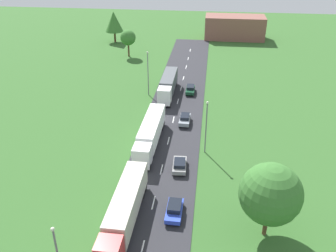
# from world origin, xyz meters

# --- Properties ---
(road) EXTENTS (10.00, 140.00, 0.06)m
(road) POSITION_xyz_m (0.00, 24.50, 0.03)
(road) COLOR #2B2B30
(road) RESTS_ON ground
(lane_marking_centre) EXTENTS (0.16, 123.96, 0.01)m
(lane_marking_centre) POSITION_xyz_m (0.00, 22.35, 0.07)
(lane_marking_centre) COLOR white
(lane_marking_centre) RESTS_ON road
(truck_lead) EXTENTS (2.62, 14.47, 3.74)m
(truck_lead) POSITION_xyz_m (-2.54, 14.41, 2.22)
(truck_lead) COLOR red
(truck_lead) RESTS_ON road
(truck_second) EXTENTS (2.68, 14.81, 3.65)m
(truck_second) POSITION_xyz_m (-2.61, 31.92, 2.17)
(truck_second) COLOR white
(truck_second) RESTS_ON road
(truck_third) EXTENTS (2.56, 13.01, 3.74)m
(truck_third) POSITION_xyz_m (-2.30, 51.65, 2.20)
(truck_third) COLOR white
(truck_third) RESTS_ON road
(car_second) EXTENTS (1.89, 4.09, 1.48)m
(car_second) POSITION_xyz_m (2.76, 16.60, 0.83)
(car_second) COLOR blue
(car_second) RESTS_ON road
(car_third) EXTENTS (2.01, 4.01, 1.42)m
(car_third) POSITION_xyz_m (2.49, 25.79, 0.81)
(car_third) COLOR gray
(car_third) RESTS_ON road
(car_fourth) EXTENTS (1.82, 4.07, 1.52)m
(car_fourth) POSITION_xyz_m (2.07, 39.57, 0.85)
(car_fourth) COLOR #8C939E
(car_fourth) RESTS_ON road
(car_fifth) EXTENTS (1.74, 4.04, 1.50)m
(car_fifth) POSITION_xyz_m (2.10, 53.04, 0.84)
(car_fifth) COLOR #19472D
(car_fifth) RESTS_ON road
(lamppost_second) EXTENTS (0.36, 0.36, 8.33)m
(lamppost_second) POSITION_xyz_m (5.82, 30.78, 4.64)
(lamppost_second) COLOR slate
(lamppost_second) RESTS_ON ground
(lamppost_third) EXTENTS (0.36, 0.36, 9.00)m
(lamppost_third) POSITION_xyz_m (-6.22, 51.07, 4.98)
(lamppost_third) COLOR slate
(lamppost_third) RESTS_ON ground
(tree_oak) EXTENTS (3.99, 3.99, 6.96)m
(tree_oak) POSITION_xyz_m (-15.77, 75.91, 4.93)
(tree_oak) COLOR #513823
(tree_oak) RESTS_ON ground
(tree_birch) EXTENTS (6.56, 6.56, 8.79)m
(tree_birch) POSITION_xyz_m (12.84, 14.83, 5.50)
(tree_birch) COLOR #513823
(tree_birch) RESTS_ON ground
(tree_pine) EXTENTS (5.22, 5.22, 8.89)m
(tree_pine) POSITION_xyz_m (-22.87, 89.14, 5.99)
(tree_pine) COLOR #513823
(tree_pine) RESTS_ON ground
(distant_building) EXTENTS (17.84, 8.55, 6.77)m
(distant_building) POSITION_xyz_m (12.45, 97.76, 3.38)
(distant_building) COLOR brown
(distant_building) RESTS_ON ground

